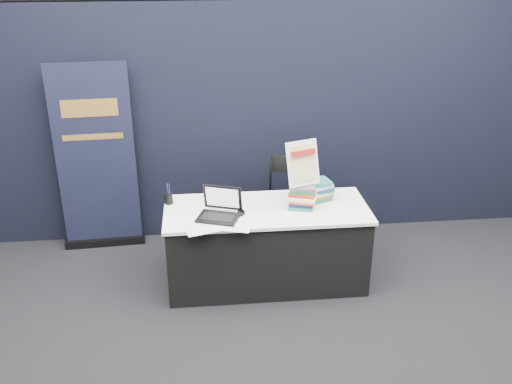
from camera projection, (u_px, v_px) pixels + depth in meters
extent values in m
plane|color=black|center=(274.00, 316.00, 4.83)|extent=(8.00, 8.00, 0.00)
cube|color=beige|center=(237.00, 32.00, 7.74)|extent=(8.00, 0.02, 3.50)
cube|color=black|center=(255.00, 124.00, 5.79)|extent=(6.00, 0.08, 2.40)
cube|color=black|center=(266.00, 247.00, 5.18)|extent=(1.76, 0.71, 0.72)
cube|color=beige|center=(267.00, 210.00, 5.02)|extent=(1.80, 0.75, 0.03)
cube|color=black|center=(218.00, 218.00, 4.82)|extent=(0.40, 0.34, 0.02)
cube|color=black|center=(217.00, 198.00, 4.88)|extent=(0.34, 0.17, 0.24)
cube|color=silver|center=(217.00, 199.00, 4.87)|extent=(0.29, 0.13, 0.19)
ellipsoid|color=black|center=(241.00, 212.00, 4.91)|extent=(0.07, 0.11, 0.03)
cube|color=silver|center=(203.00, 228.00, 4.67)|extent=(0.35, 0.29, 0.00)
cube|color=silver|center=(192.00, 223.00, 4.76)|extent=(0.34, 0.32, 0.00)
cube|color=silver|center=(231.00, 225.00, 4.73)|extent=(0.39, 0.32, 0.00)
cylinder|color=black|center=(169.00, 199.00, 5.09)|extent=(0.09, 0.09, 0.10)
cube|color=#1C6B64|center=(302.00, 206.00, 5.03)|extent=(0.25, 0.21, 0.03)
cube|color=navy|center=(302.00, 203.00, 5.02)|extent=(0.25, 0.21, 0.03)
cube|color=orange|center=(302.00, 200.00, 5.00)|extent=(0.25, 0.21, 0.03)
cube|color=beige|center=(302.00, 197.00, 4.99)|extent=(0.25, 0.21, 0.03)
cube|color=#AB2E1B|center=(302.00, 194.00, 4.98)|extent=(0.25, 0.21, 0.03)
cube|color=#217C45|center=(303.00, 190.00, 4.97)|extent=(0.25, 0.21, 0.03)
cube|color=#4B4C50|center=(303.00, 187.00, 4.95)|extent=(0.25, 0.21, 0.03)
cube|color=#217C45|center=(318.00, 198.00, 5.17)|extent=(0.27, 0.23, 0.03)
cube|color=#4B4C50|center=(318.00, 195.00, 5.16)|extent=(0.27, 0.23, 0.03)
cube|color=#C4C850|center=(318.00, 192.00, 5.15)|extent=(0.27, 0.23, 0.03)
cube|color=navy|center=(319.00, 188.00, 5.14)|extent=(0.27, 0.23, 0.03)
cube|color=white|center=(319.00, 185.00, 5.12)|extent=(0.27, 0.23, 0.03)
cube|color=#1C6B64|center=(319.00, 182.00, 5.11)|extent=(0.27, 0.23, 0.03)
cube|color=black|center=(303.00, 185.00, 4.93)|extent=(0.19, 0.08, 0.01)
cylinder|color=black|center=(293.00, 169.00, 4.95)|extent=(0.04, 0.10, 0.28)
cylinder|color=black|center=(311.00, 169.00, 4.97)|extent=(0.04, 0.10, 0.28)
cube|color=silver|center=(303.00, 163.00, 4.90)|extent=(0.32, 0.21, 0.38)
cube|color=#C9BB7D|center=(303.00, 164.00, 4.89)|extent=(0.25, 0.16, 0.31)
cube|color=maroon|center=(303.00, 153.00, 4.85)|extent=(0.23, 0.09, 0.05)
cube|color=black|center=(106.00, 242.00, 5.93)|extent=(0.81, 0.15, 0.08)
cube|color=black|center=(96.00, 159.00, 5.57)|extent=(0.76, 0.08, 1.89)
cube|color=#BD863B|center=(89.00, 108.00, 5.35)|extent=(0.52, 0.04, 0.17)
cube|color=#BD863B|center=(93.00, 137.00, 5.46)|extent=(0.57, 0.04, 0.06)
cylinder|color=black|center=(275.00, 246.00, 5.43)|extent=(0.02, 0.02, 0.48)
cylinder|color=black|center=(319.00, 244.00, 5.47)|extent=(0.02, 0.02, 0.48)
cylinder|color=black|center=(270.00, 226.00, 5.82)|extent=(0.02, 0.02, 0.48)
cylinder|color=black|center=(311.00, 224.00, 5.86)|extent=(0.02, 0.02, 0.48)
cube|color=black|center=(295.00, 211.00, 5.54)|extent=(0.57, 0.57, 0.04)
cube|color=black|center=(292.00, 165.00, 5.56)|extent=(0.41, 0.17, 0.17)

